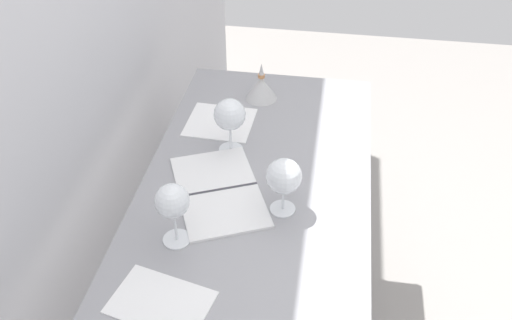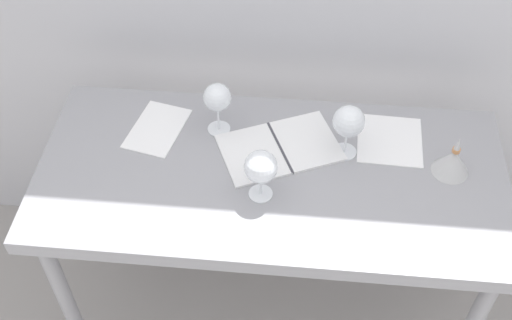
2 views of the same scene
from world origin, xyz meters
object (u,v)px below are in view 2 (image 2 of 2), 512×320
Objects in this scene: wine_glass_far_right at (349,123)px; open_notebook at (280,148)px; tasting_sheet_upper at (157,128)px; wine_glass_near_center at (261,168)px; decanter_funnel at (453,161)px; wine_glass_far_left at (217,99)px; tasting_sheet_lower at (390,140)px.

wine_glass_far_right reaches higher than open_notebook.
tasting_sheet_upper is at bearing 148.70° from open_notebook.
open_notebook is at bearing 77.08° from wine_glass_near_center.
decanter_funnel is at bearing 14.46° from wine_glass_near_center.
wine_glass_far_right is 1.08× the size of wine_glass_near_center.
wine_glass_far_right is 0.33m from decanter_funnel.
wine_glass_near_center is at bearing -141.66° from wine_glass_far_right.
wine_glass_far_left is at bearing 17.36° from tasting_sheet_upper.
open_notebook reaches higher than tasting_sheet_upper.
wine_glass_near_center is at bearing -165.54° from decanter_funnel.
tasting_sheet_upper is at bearing -176.52° from tasting_sheet_lower.
wine_glass_far_left is 1.30× the size of decanter_funnel.
wine_glass_far_right reaches higher than tasting_sheet_lower.
decanter_funnel is (0.31, -0.05, -0.08)m from wine_glass_far_right.
wine_glass_near_center is 0.44m from tasting_sheet_upper.
wine_glass_near_center is at bearing -144.14° from tasting_sheet_lower.
wine_glass_far_right is 0.60m from tasting_sheet_upper.
open_notebook is 0.34m from tasting_sheet_lower.
open_notebook is 1.85× the size of tasting_sheet_upper.
wine_glass_far_left is 0.79× the size of tasting_sheet_upper.
open_notebook is at bearing -166.54° from tasting_sheet_lower.
decanter_funnel is (0.51, -0.04, 0.04)m from open_notebook.
tasting_sheet_lower is at bearing -12.64° from open_notebook.
wine_glass_far_left is at bearing 170.90° from wine_glass_far_right.
open_notebook is (-0.20, -0.00, -0.12)m from wine_glass_far_right.
open_notebook is (0.20, -0.07, -0.12)m from wine_glass_far_left.
wine_glass_near_center is at bearing -126.85° from open_notebook.
wine_glass_far_left is at bearing 121.40° from wine_glass_near_center.
decanter_funnel is at bearing -28.87° from open_notebook.
tasting_sheet_upper is (-0.20, -0.02, -0.13)m from wine_glass_far_left.
wine_glass_near_center reaches higher than decanter_funnel.
decanter_funnel is at bearing -30.93° from tasting_sheet_lower.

